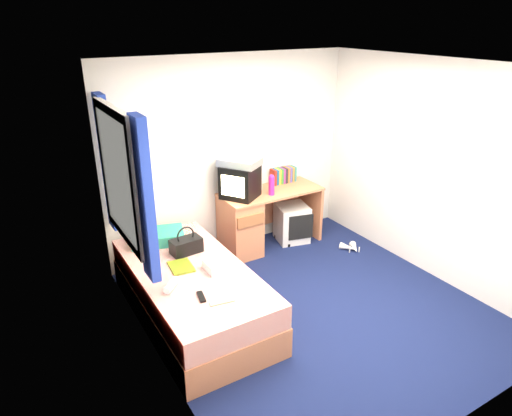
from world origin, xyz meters
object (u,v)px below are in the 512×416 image
bed (192,293)px  water_bottle (171,285)px  desk (251,220)px  colour_swatch_fan (222,302)px  towel (220,265)px  picture_frame (294,175)px  vcr (240,162)px  remote_control (201,297)px  pillow (158,237)px  pink_water_bottle (272,186)px  aerosol_can (260,184)px  crt_tv (240,181)px  storage_cube (292,223)px  handbag (186,245)px  magazine (181,267)px  white_heels (352,248)px

bed → water_bottle: size_ratio=10.00×
desk → colour_swatch_fan: size_ratio=5.91×
towel → picture_frame: bearing=35.3°
vcr → remote_control: (-1.19, -1.43, -0.64)m
pillow → vcr: vcr is taller
pink_water_bottle → aerosol_can: (-0.03, 0.22, -0.03)m
pillow → crt_tv: 1.21m
storage_cube → aerosol_can: aerosol_can is taller
vcr → crt_tv: bearing=-89.5°
pillow → pink_water_bottle: (1.50, 0.09, 0.27)m
bed → pink_water_bottle: pink_water_bottle is taller
pillow → towel: pillow is taller
vcr → pink_water_bottle: size_ratio=2.00×
pillow → colour_swatch_fan: pillow is taller
handbag → pillow: bearing=109.3°
storage_cube → aerosol_can: size_ratio=3.04×
desk → vcr: bearing=178.6°
storage_cube → colour_swatch_fan: size_ratio=2.23×
towel → remote_control: towel is taller
storage_cube → picture_frame: picture_frame is taller
remote_control → picture_frame: bearing=48.8°
bed → magazine: (-0.07, 0.08, 0.28)m
magazine → water_bottle: water_bottle is taller
towel → magazine: bearing=145.0°
bed → handbag: size_ratio=6.19×
towel → colour_swatch_fan: bearing=-114.7°
storage_cube → magazine: bearing=-143.4°
white_heels → bed: bearing=-174.5°
storage_cube → magazine: size_ratio=1.75×
storage_cube → vcr: vcr is taller
handbag → storage_cube: bearing=13.2°
crt_tv → remote_control: size_ratio=3.35×
pink_water_bottle → water_bottle: size_ratio=1.15×
pillow → remote_control: (-0.05, -1.20, -0.05)m
handbag → towel: size_ratio=1.20×
pillow → desk: 1.33m
magazine → remote_control: 0.57m
desk → picture_frame: bearing=12.0°
handbag → colour_swatch_fan: size_ratio=1.47×
colour_swatch_fan → remote_control: remote_control is taller
handbag → colour_swatch_fan: bearing=-99.9°
pillow → aerosol_can: aerosol_can is taller
vcr → water_bottle: 1.89m
pink_water_bottle → remote_control: size_ratio=1.44×
handbag → water_bottle: (-0.38, -0.55, -0.05)m
vcr → towel: (-0.83, -1.07, -0.61)m
towel → magazine: towel is taller
storage_cube → white_heels: (0.48, -0.66, -0.21)m
storage_cube → remote_control: size_ratio=3.07×
handbag → water_bottle: handbag is taller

